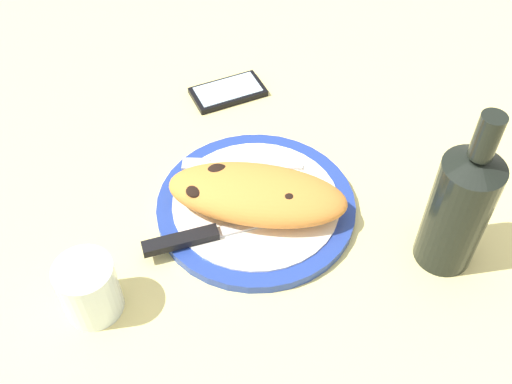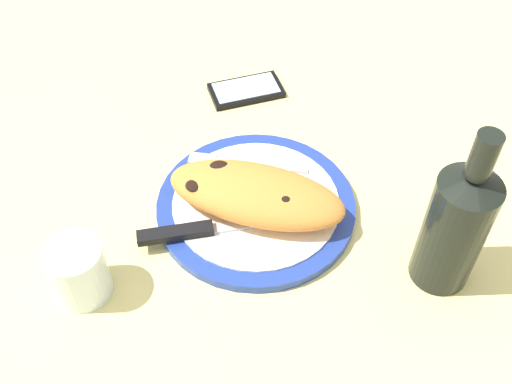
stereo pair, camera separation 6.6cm
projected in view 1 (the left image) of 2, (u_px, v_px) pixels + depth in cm
name	position (u px, v px, depth cm)	size (l,w,h in cm)	color
ground_plane	(256.00, 216.00, 88.04)	(150.00, 150.00, 3.00)	#E5D684
plate	(256.00, 206.00, 86.28)	(28.21, 28.21, 1.78)	#233D99
calzone	(258.00, 194.00, 82.76)	(26.73, 17.34, 5.56)	orange
fork	(231.00, 165.00, 90.02)	(17.89, 4.51, 0.40)	silver
knife	(201.00, 236.00, 80.92)	(22.70, 5.77, 1.20)	silver
smartphone	(228.00, 92.00, 103.46)	(13.56, 9.79, 1.16)	black
water_glass	(90.00, 291.00, 73.71)	(7.22, 7.22, 8.29)	silver
wine_bottle	(460.00, 207.00, 74.30)	(7.59, 7.59, 24.59)	black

